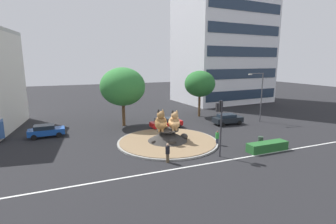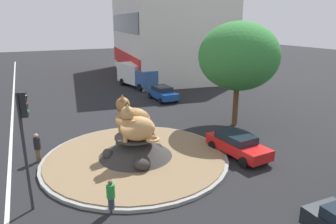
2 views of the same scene
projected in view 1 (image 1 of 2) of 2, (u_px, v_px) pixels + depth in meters
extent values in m
plane|color=black|center=(168.00, 142.00, 29.05)|extent=(160.00, 160.00, 0.00)
cube|color=silver|center=(197.00, 165.00, 22.67)|extent=(112.00, 0.20, 0.01)
cylinder|color=gray|center=(168.00, 142.00, 29.03)|extent=(11.26, 11.26, 0.18)
cylinder|color=#846B4C|center=(168.00, 141.00, 29.01)|extent=(10.81, 10.81, 0.06)
cone|color=#33302D|center=(168.00, 135.00, 28.88)|extent=(4.47, 4.47, 1.29)
cylinder|color=#33302D|center=(168.00, 130.00, 28.77)|extent=(2.46, 2.46, 0.12)
ellipsoid|color=#33302D|center=(184.00, 136.00, 29.38)|extent=(0.84, 0.91, 0.67)
ellipsoid|color=#33302D|center=(162.00, 135.00, 30.29)|extent=(0.63, 0.60, 0.51)
ellipsoid|color=#33302D|center=(154.00, 142.00, 27.79)|extent=(0.51, 0.36, 0.41)
ellipsoid|color=#33302D|center=(172.00, 142.00, 27.34)|extent=(0.84, 0.61, 0.67)
ellipsoid|color=#9E703D|center=(161.00, 123.00, 28.46)|extent=(2.04, 2.48, 1.55)
cylinder|color=#9E703D|center=(161.00, 122.00, 28.01)|extent=(1.30, 1.30, 0.97)
sphere|color=#9E703D|center=(161.00, 115.00, 27.70)|extent=(0.85, 0.85, 0.85)
torus|color=#9E703D|center=(164.00, 126.00, 29.44)|extent=(0.97, 0.97, 0.19)
cone|color=#9E703D|center=(163.00, 111.00, 27.60)|extent=(0.45, 0.45, 0.35)
cone|color=black|center=(159.00, 111.00, 27.60)|extent=(0.45, 0.45, 0.35)
cylinder|color=#9E703D|center=(162.00, 130.00, 27.82)|extent=(0.27, 0.27, 0.39)
cylinder|color=#9E703D|center=(159.00, 130.00, 27.82)|extent=(0.27, 0.27, 0.39)
ellipsoid|color=tan|center=(174.00, 123.00, 28.82)|extent=(1.78, 2.27, 1.45)
cylinder|color=tan|center=(175.00, 122.00, 28.40)|extent=(1.17, 1.17, 0.90)
sphere|color=tan|center=(175.00, 115.00, 28.10)|extent=(0.80, 0.80, 0.80)
torus|color=tan|center=(176.00, 126.00, 29.75)|extent=(1.07, 1.07, 0.18)
cone|color=tan|center=(177.00, 111.00, 28.03)|extent=(0.41, 0.41, 0.33)
cone|color=black|center=(173.00, 111.00, 27.99)|extent=(0.41, 0.41, 0.33)
cylinder|color=tan|center=(176.00, 129.00, 28.23)|extent=(0.25, 0.25, 0.36)
cylinder|color=tan|center=(173.00, 129.00, 28.20)|extent=(0.25, 0.25, 0.36)
cylinder|color=#2D2D33|center=(221.00, 129.00, 24.21)|extent=(0.14, 0.14, 5.41)
cube|color=black|center=(221.00, 106.00, 24.00)|extent=(0.36, 0.30, 1.05)
sphere|color=#360606|center=(221.00, 103.00, 24.02)|extent=(0.18, 0.18, 0.18)
sphere|color=#392706|center=(221.00, 106.00, 24.08)|extent=(0.18, 0.18, 0.18)
sphere|color=green|center=(220.00, 109.00, 24.14)|extent=(0.18, 0.18, 0.18)
cube|color=black|center=(217.00, 107.00, 23.71)|extent=(0.25, 0.31, 0.80)
cube|color=silver|center=(224.00, 22.00, 56.36)|extent=(20.50, 15.31, 34.83)
cube|color=#233347|center=(242.00, 95.00, 53.24)|extent=(18.22, 1.59, 1.98)
cube|color=#233347|center=(244.00, 74.00, 52.39)|extent=(18.22, 1.59, 1.98)
cube|color=#233347|center=(245.00, 52.00, 51.55)|extent=(18.22, 1.59, 1.98)
cube|color=#233347|center=(246.00, 29.00, 50.70)|extent=(18.22, 1.59, 1.98)
cube|color=#233347|center=(247.00, 6.00, 49.86)|extent=(18.22, 1.59, 1.98)
cube|color=#235B28|center=(267.00, 146.00, 26.30)|extent=(4.48, 1.20, 0.90)
cylinder|color=brown|center=(124.00, 115.00, 36.39)|extent=(0.44, 0.44, 3.07)
ellipsoid|color=#337F38|center=(123.00, 87.00, 35.61)|extent=(6.23, 6.23, 5.29)
cylinder|color=brown|center=(199.00, 106.00, 42.54)|extent=(0.38, 0.38, 3.43)
ellipsoid|color=#286B2D|center=(200.00, 84.00, 41.83)|extent=(4.98, 4.98, 4.23)
cylinder|color=#4C4C51|center=(261.00, 98.00, 38.41)|extent=(0.16, 0.16, 7.35)
cylinder|color=#4C4C51|center=(257.00, 74.00, 37.57)|extent=(1.96, 0.56, 0.10)
cube|color=silver|center=(250.00, 74.00, 37.44)|extent=(0.50, 0.24, 0.16)
cylinder|color=#33384C|center=(217.00, 142.00, 28.18)|extent=(0.28, 0.28, 0.73)
cylinder|color=#288C38|center=(217.00, 136.00, 28.05)|extent=(0.38, 0.38, 0.63)
sphere|color=brown|center=(217.00, 132.00, 27.97)|extent=(0.21, 0.21, 0.21)
cylinder|color=brown|center=(168.00, 158.00, 23.25)|extent=(0.29, 0.29, 0.83)
cylinder|color=black|center=(168.00, 150.00, 23.10)|extent=(0.39, 0.39, 0.72)
sphere|color=tan|center=(168.00, 145.00, 23.01)|extent=(0.24, 0.24, 0.24)
cube|color=#19479E|center=(47.00, 132.00, 31.09)|extent=(4.16, 1.92, 0.69)
cube|color=#19232D|center=(44.00, 127.00, 30.90)|extent=(2.34, 1.65, 0.48)
cylinder|color=black|center=(59.00, 131.00, 32.50)|extent=(0.65, 0.24, 0.64)
cylinder|color=black|center=(59.00, 135.00, 30.89)|extent=(0.65, 0.24, 0.64)
cylinder|color=black|center=(35.00, 134.00, 31.43)|extent=(0.65, 0.24, 0.64)
cylinder|color=black|center=(34.00, 138.00, 29.81)|extent=(0.65, 0.24, 0.64)
cube|color=black|center=(228.00, 120.00, 37.27)|extent=(4.33, 1.90, 0.74)
cube|color=#19232D|center=(227.00, 116.00, 37.08)|extent=(2.44, 1.64, 0.45)
cylinder|color=black|center=(232.00, 120.00, 38.66)|extent=(0.64, 0.23, 0.64)
cylinder|color=black|center=(239.00, 123.00, 37.01)|extent=(0.64, 0.23, 0.64)
cylinder|color=black|center=(216.00, 122.00, 37.68)|extent=(0.64, 0.23, 0.64)
cylinder|color=black|center=(223.00, 124.00, 36.03)|extent=(0.64, 0.23, 0.64)
cube|color=red|center=(166.00, 124.00, 35.18)|extent=(4.50, 2.08, 0.64)
cube|color=#19232D|center=(165.00, 120.00, 34.98)|extent=(2.57, 1.71, 0.44)
cylinder|color=black|center=(173.00, 123.00, 36.63)|extent=(0.66, 0.27, 0.64)
cylinder|color=black|center=(179.00, 126.00, 35.14)|extent=(0.66, 0.27, 0.64)
cylinder|color=black|center=(154.00, 126.00, 35.34)|extent=(0.66, 0.27, 0.64)
cylinder|color=black|center=(159.00, 128.00, 33.85)|extent=(0.66, 0.27, 0.64)
cylinder|color=#2D4233|center=(260.00, 141.00, 28.27)|extent=(0.56, 0.56, 0.90)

